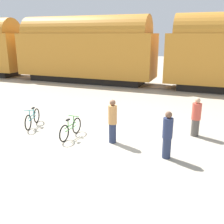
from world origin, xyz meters
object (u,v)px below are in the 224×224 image
(bicycle_teal, at_px, (32,118))
(person_in_tan, at_px, (113,121))
(person_in_red, at_px, (196,117))
(freight_train, at_px, (161,50))
(bicycle_green, at_px, (71,129))
(person_in_navy, at_px, (167,135))

(bicycle_teal, relative_size, person_in_tan, 0.97)
(person_in_red, bearing_deg, person_in_tan, -31.09)
(person_in_red, relative_size, person_in_tan, 0.94)
(person_in_red, height_order, person_in_tan, person_in_tan)
(person_in_tan, bearing_deg, bicycle_teal, -172.48)
(freight_train, relative_size, bicycle_teal, 30.70)
(bicycle_green, distance_m, person_in_navy, 3.90)
(person_in_navy, relative_size, person_in_red, 1.02)
(freight_train, bearing_deg, bicycle_teal, -107.51)
(bicycle_green, distance_m, person_in_tan, 1.80)
(bicycle_green, relative_size, person_in_tan, 0.98)
(person_in_navy, bearing_deg, bicycle_teal, -155.15)
(freight_train, xyz_separation_m, person_in_tan, (0.49, -11.45, -1.99))
(bicycle_teal, bearing_deg, freight_train, 72.49)
(person_in_navy, bearing_deg, person_in_tan, -160.67)
(person_in_red, distance_m, person_in_tan, 3.40)
(person_in_navy, distance_m, person_in_red, 2.50)
(bicycle_green, bearing_deg, bicycle_teal, 166.38)
(bicycle_green, height_order, person_in_navy, person_in_navy)
(bicycle_teal, relative_size, person_in_navy, 1.01)
(bicycle_teal, distance_m, person_in_navy, 6.19)
(person_in_navy, height_order, person_in_tan, person_in_tan)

